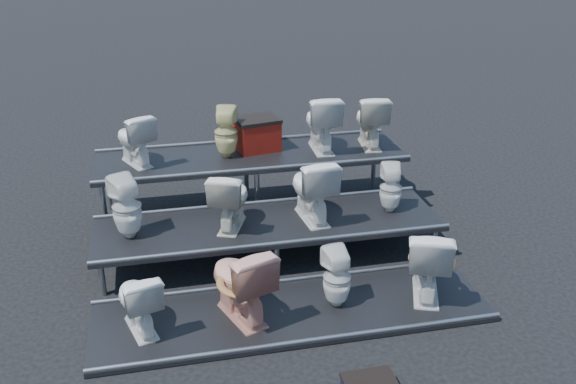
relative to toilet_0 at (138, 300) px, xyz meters
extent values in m
plane|color=black|center=(1.58, 1.30, -0.40)|extent=(80.00, 80.00, 0.00)
cube|color=black|center=(1.58, 0.00, -0.37)|extent=(4.20, 1.20, 0.06)
cube|color=black|center=(1.58, 1.30, -0.17)|extent=(4.20, 1.20, 0.46)
cube|color=black|center=(1.58, 2.60, 0.03)|extent=(4.20, 1.20, 0.86)
imported|color=silver|center=(0.00, 0.00, 0.00)|extent=(0.56, 0.75, 0.69)
imported|color=tan|center=(1.03, 0.00, 0.08)|extent=(0.74, 0.95, 0.85)
imported|color=silver|center=(2.07, 0.00, -0.01)|extent=(0.33, 0.34, 0.67)
imported|color=silver|center=(3.09, 0.00, 0.08)|extent=(0.73, 0.94, 0.84)
imported|color=silver|center=(-0.08, 1.30, 0.43)|extent=(0.44, 0.45, 0.75)
imported|color=beige|center=(1.12, 1.30, 0.42)|extent=(0.64, 0.81, 0.73)
imported|color=silver|center=(2.11, 1.30, 0.47)|extent=(0.53, 0.84, 0.82)
imported|color=silver|center=(3.13, 1.30, 0.37)|extent=(0.34, 0.34, 0.62)
imported|color=silver|center=(0.04, 2.60, 0.80)|extent=(0.64, 0.78, 0.69)
imported|color=beige|center=(1.25, 2.60, 0.80)|extent=(0.38, 0.39, 0.69)
imported|color=silver|center=(2.57, 2.60, 0.86)|extent=(0.47, 0.80, 0.80)
imported|color=beige|center=(3.29, 2.60, 0.84)|extent=(0.51, 0.79, 0.76)
cube|color=maroon|center=(1.70, 2.79, 0.66)|extent=(0.64, 0.55, 0.41)
camera|label=1|loc=(0.31, -5.58, 3.60)|focal=40.00mm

